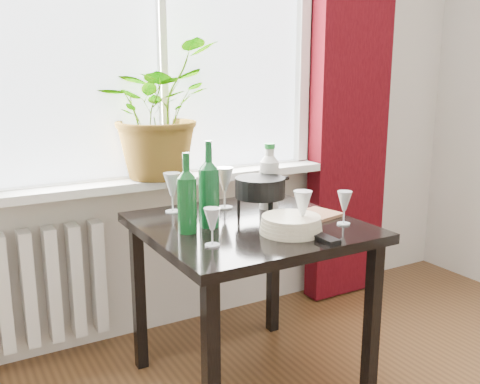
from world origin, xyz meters
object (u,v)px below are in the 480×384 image
cleaning_bottle (269,176)px  bottle_amber (210,185)px  table (249,244)px  wine_bottle_right (209,184)px  radiator (16,291)px  wineglass_far_right (344,208)px  fondue_pot (260,197)px  wineglass_back_left (172,192)px  potted_plant (156,110)px  cutting_board (311,216)px  plate_stack (291,225)px  wineglass_front_right (302,212)px  wineglass_back_center (224,187)px  wine_bottle_left (187,193)px  wineglass_front_left (212,227)px  tv_remote (321,237)px

cleaning_bottle → bottle_amber: bearing=165.1°
table → wine_bottle_right: bearing=168.2°
radiator → wine_bottle_right: 1.05m
wineglass_far_right → fondue_pot: fondue_pot is taller
bottle_amber → wineglass_back_left: size_ratio=1.39×
wine_bottle_right → fondue_pot: 0.28m
wineglass_far_right → fondue_pot: bearing=127.9°
potted_plant → cutting_board: bearing=-57.2°
potted_plant → radiator: bearing=177.6°
cutting_board → plate_stack: bearing=-145.9°
wineglass_front_right → wineglass_back_center: wineglass_back_center is taller
table → wineglass_back_center: bearing=84.5°
wine_bottle_left → wineglass_front_left: wine_bottle_left is taller
wineglass_far_right → wineglass_back_center: wineglass_back_center is taller
bottle_amber → wineglass_back_center: 0.10m
radiator → wineglass_back_left: bearing=-26.3°
plate_stack → fondue_pot: 0.28m
wineglass_front_right → plate_stack: (-0.04, 0.02, -0.05)m
wine_bottle_right → wineglass_back_left: 0.29m
table → wineglass_far_right: wineglass_far_right is taller
potted_plant → wineglass_far_right: 1.01m
bottle_amber → wineglass_back_left: bottle_amber is taller
cutting_board → tv_remote: bearing=-120.4°
cleaning_bottle → plate_stack: 0.40m
cleaning_bottle → wineglass_front_right: size_ratio=1.78×
wineglass_far_right → radiator: bearing=144.2°
radiator → potted_plant: (0.69, -0.03, 0.79)m
potted_plant → wineglass_front_right: size_ratio=3.82×
wineglass_back_center → radiator: bearing=157.1°
potted_plant → cutting_board: size_ratio=2.57×
radiator → potted_plant: size_ratio=1.23×
cutting_board → potted_plant: bearing=122.8°
wineglass_back_center → wineglass_front_right: bearing=-80.6°
plate_stack → wineglass_front_right: bearing=-32.1°
wine_bottle_left → wineglass_back_left: 0.32m
table → potted_plant: potted_plant is taller
wineglass_back_center → tv_remote: (0.09, -0.59, -0.09)m
table → wineglass_back_left: (-0.21, 0.31, 0.18)m
wineglass_front_left → tv_remote: size_ratio=0.82×
radiator → plate_stack: plate_stack is taller
wine_bottle_right → wineglass_back_center: bearing=49.8°
wineglass_far_right → wineglass_back_left: size_ratio=0.78×
plate_stack → cutting_board: 0.24m
tv_remote → bottle_amber: bearing=107.6°
wineglass_back_center → wineglass_back_left: bearing=167.4°
wine_bottle_right → wineglass_far_right: bearing=-27.1°
tv_remote → cutting_board: tv_remote is taller
bottle_amber → radiator: bearing=152.7°
table → wine_bottle_right: size_ratio=2.41×
wineglass_front_right → tv_remote: wineglass_front_right is taller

